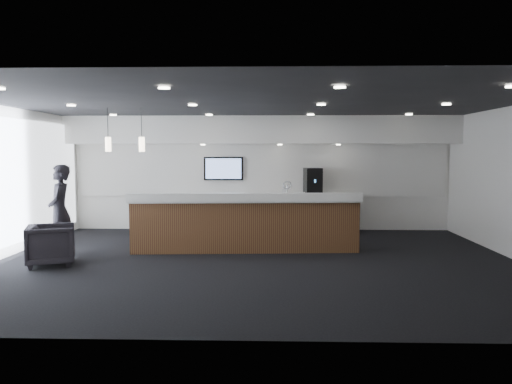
{
  "coord_description": "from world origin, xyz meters",
  "views": [
    {
      "loc": [
        0.27,
        -9.38,
        2.09
      ],
      "look_at": [
        -0.05,
        1.3,
        1.23
      ],
      "focal_mm": 35.0,
      "sensor_mm": 36.0,
      "label": 1
    }
  ],
  "objects_px": {
    "armchair": "(51,245)",
    "lounge_guest": "(60,211)",
    "coffee_machine": "(313,182)",
    "service_counter": "(245,224)"
  },
  "relations": [
    {
      "from": "armchair",
      "to": "coffee_machine",
      "type": "bearing_deg",
      "value": -72.61
    },
    {
      "from": "coffee_machine",
      "to": "lounge_guest",
      "type": "distance_m",
      "value": 6.23
    },
    {
      "from": "coffee_machine",
      "to": "armchair",
      "type": "xyz_separation_m",
      "value": [
        -5.16,
        -4.02,
        -0.93
      ]
    },
    {
      "from": "coffee_machine",
      "to": "armchair",
      "type": "bearing_deg",
      "value": -151.1
    },
    {
      "from": "coffee_machine",
      "to": "lounge_guest",
      "type": "relative_size",
      "value": 0.39
    },
    {
      "from": "armchair",
      "to": "lounge_guest",
      "type": "bearing_deg",
      "value": -9.14
    },
    {
      "from": "coffee_machine",
      "to": "lounge_guest",
      "type": "height_order",
      "value": "lounge_guest"
    },
    {
      "from": "armchair",
      "to": "lounge_guest",
      "type": "distance_m",
      "value": 0.98
    },
    {
      "from": "armchair",
      "to": "lounge_guest",
      "type": "relative_size",
      "value": 0.45
    },
    {
      "from": "service_counter",
      "to": "armchair",
      "type": "xyz_separation_m",
      "value": [
        -3.52,
        -1.45,
        -0.2
      ]
    }
  ]
}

